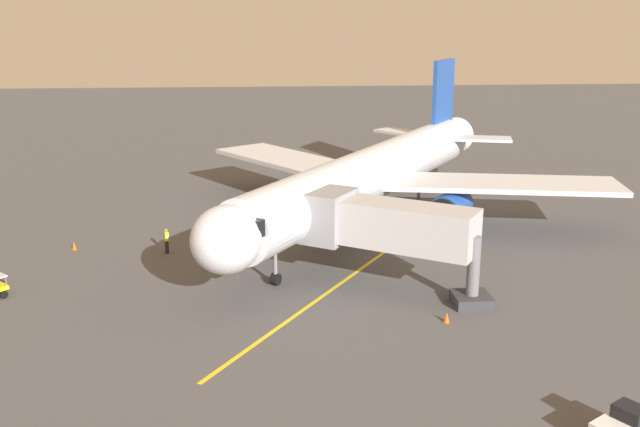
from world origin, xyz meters
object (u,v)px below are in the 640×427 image
Objects in this scene: airplane at (373,174)px; safety_cone_nose_left at (74,246)px; jet_bridge at (378,225)px; safety_cone_nose_right at (447,317)px; baggage_cart_near_nose at (355,183)px; ground_crew_marshaller at (166,240)px.

safety_cone_nose_left is (20.92, 3.91, -3.73)m from airplane.
airplane is at bearing -97.51° from jet_bridge.
safety_cone_nose_right is at bearing 148.21° from safety_cone_nose_left.
airplane is 12.05m from baggage_cart_near_nose.
jet_bridge is 21.35m from safety_cone_nose_left.
ground_crew_marshaller is at bearing 19.61° from airplane.
airplane is 21.60m from safety_cone_nose_left.
airplane reaches higher than safety_cone_nose_left.
ground_crew_marshaller is at bearing 48.70° from baggage_cart_near_nose.
safety_cone_nose_left is 1.00× the size of safety_cone_nose_right.
airplane is 64.85× the size of safety_cone_nose_right.
airplane is 12.50m from jet_bridge.
ground_crew_marshaller reaches higher than safety_cone_nose_right.
safety_cone_nose_right is at bearing 91.95° from baggage_cart_near_nose.
airplane is 64.85× the size of safety_cone_nose_left.
baggage_cart_near_nose is 29.19m from safety_cone_nose_right.
baggage_cart_near_nose is at bearing -90.82° from airplane.
baggage_cart_near_nose is (-1.80, -23.96, -3.11)m from jet_bridge.
baggage_cart_near_nose is 5.05× the size of safety_cone_nose_left.
ground_crew_marshaller is (14.57, 5.19, -3.12)m from airplane.
airplane is at bearing 89.18° from baggage_cart_near_nose.
airplane is at bearing -86.23° from safety_cone_nose_right.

